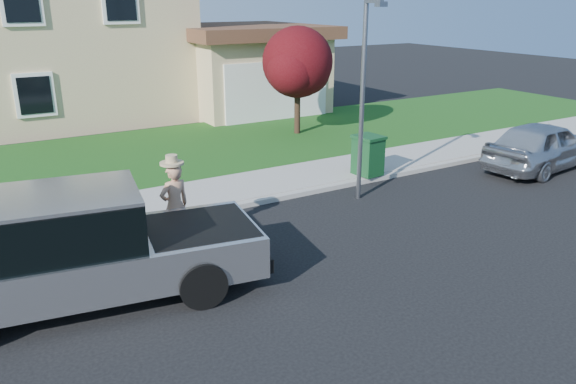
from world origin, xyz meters
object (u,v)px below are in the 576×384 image
at_px(sedan, 543,145).
at_px(trash_bin, 368,155).
at_px(pickup_truck, 84,251).
at_px(street_lamp, 364,90).
at_px(ornamental_tree, 298,66).
at_px(woman, 175,204).

height_order(sedan, trash_bin, sedan).
relative_size(pickup_truck, street_lamp, 1.26).
bearing_deg(pickup_truck, ornamental_tree, 50.80).
height_order(ornamental_tree, street_lamp, street_lamp).
bearing_deg(trash_bin, sedan, -25.86).
height_order(pickup_truck, street_lamp, street_lamp).
height_order(sedan, street_lamp, street_lamp).
bearing_deg(pickup_truck, trash_bin, 28.12).
distance_m(ornamental_tree, street_lamp, 6.95).
xyz_separation_m(pickup_truck, sedan, (12.99, 0.99, -0.17)).
bearing_deg(pickup_truck, street_lamp, 22.36).
distance_m(woman, sedan, 11.01).
xyz_separation_m(woman, sedan, (11.00, -0.28, -0.19)).
xyz_separation_m(pickup_truck, trash_bin, (8.03, 2.80, -0.18)).
bearing_deg(trash_bin, street_lamp, -140.75).
distance_m(pickup_truck, woman, 2.36).
distance_m(pickup_truck, sedan, 13.03).
height_order(woman, trash_bin, woman).
height_order(pickup_truck, ornamental_tree, ornamental_tree).
height_order(trash_bin, street_lamp, street_lamp).
bearing_deg(trash_bin, ornamental_tree, 72.36).
xyz_separation_m(woman, street_lamp, (4.89, 0.37, 1.80)).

